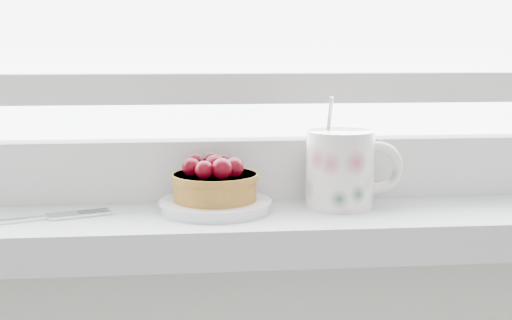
{
  "coord_description": "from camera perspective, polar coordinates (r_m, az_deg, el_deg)",
  "views": [
    {
      "loc": [
        -0.07,
        1.13,
        1.12
      ],
      "look_at": [
        0.01,
        1.88,
        1.0
      ],
      "focal_mm": 50.0,
      "sensor_mm": 36.0,
      "label": 1
    }
  ],
  "objects": [
    {
      "name": "fork",
      "position": [
        0.77,
        -19.22,
        -4.63
      ],
      "size": [
        0.2,
        0.09,
        0.0
      ],
      "color": "silver",
      "rests_on": "windowsill"
    },
    {
      "name": "floral_mug",
      "position": [
        0.8,
        6.94,
        -0.59
      ],
      "size": [
        0.11,
        0.08,
        0.12
      ],
      "color": "silver",
      "rests_on": "windowsill"
    },
    {
      "name": "raspberry_tart",
      "position": [
        0.78,
        -3.3,
        -1.69
      ],
      "size": [
        0.1,
        0.1,
        0.05
      ],
      "color": "#905D1F",
      "rests_on": "saucer"
    },
    {
      "name": "saucer",
      "position": [
        0.78,
        -3.27,
        -3.66
      ],
      "size": [
        0.12,
        0.12,
        0.01
      ],
      "primitive_type": "cylinder",
      "color": "white",
      "rests_on": "windowsill"
    }
  ]
}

